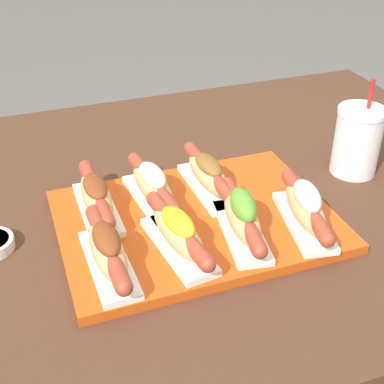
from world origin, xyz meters
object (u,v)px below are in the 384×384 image
at_px(hot_dog_0, 108,250).
at_px(hot_dog_2, 242,217).
at_px(serving_tray, 196,221).
at_px(drink_cup, 357,141).
at_px(hot_dog_3, 306,208).
at_px(hot_dog_5, 153,186).
at_px(hot_dog_6, 208,175).
at_px(hot_dog_1, 178,233).
at_px(hot_dog_4, 96,196).

bearing_deg(hot_dog_0, hot_dog_2, 1.80).
relative_size(serving_tray, drink_cup, 2.39).
relative_size(hot_dog_3, hot_dog_5, 0.99).
bearing_deg(hot_dog_6, hot_dog_2, -89.71).
bearing_deg(hot_dog_1, drink_cup, 18.44).
bearing_deg(hot_dog_3, hot_dog_5, 144.82).
height_order(hot_dog_4, hot_dog_5, hot_dog_5).
bearing_deg(hot_dog_1, hot_dog_5, 89.38).
height_order(hot_dog_0, hot_dog_4, hot_dog_0).
relative_size(hot_dog_4, hot_dog_5, 1.00).
xyz_separation_m(hot_dog_2, drink_cup, (0.32, 0.14, 0.02)).
height_order(hot_dog_1, hot_dog_6, hot_dog_1).
bearing_deg(hot_dog_2, hot_dog_0, -178.20).
bearing_deg(serving_tray, hot_dog_1, -127.25).
bearing_deg(hot_dog_2, serving_tray, 125.99).
distance_m(hot_dog_0, hot_dog_4, 0.16).
relative_size(serving_tray, hot_dog_4, 2.17).
relative_size(hot_dog_4, hot_dog_6, 1.00).
distance_m(hot_dog_3, drink_cup, 0.26).
xyz_separation_m(hot_dog_4, hot_dog_6, (0.22, 0.00, 0.00)).
height_order(serving_tray, hot_dog_0, hot_dog_0).
distance_m(hot_dog_0, hot_dog_6, 0.28).
distance_m(hot_dog_0, hot_dog_3, 0.34).
relative_size(hot_dog_2, hot_dog_5, 0.99).
relative_size(serving_tray, hot_dog_0, 2.17).
xyz_separation_m(serving_tray, hot_dog_0, (-0.18, -0.08, 0.04)).
relative_size(hot_dog_0, hot_dog_2, 1.01).
xyz_separation_m(hot_dog_0, hot_dog_4, (0.01, 0.16, -0.00)).
distance_m(hot_dog_0, hot_dog_1, 0.12).
relative_size(serving_tray, hot_dog_3, 2.20).
height_order(hot_dog_4, drink_cup, drink_cup).
distance_m(hot_dog_2, hot_dog_3, 0.11).
height_order(hot_dog_5, hot_dog_6, hot_dog_5).
xyz_separation_m(hot_dog_1, hot_dog_4, (-0.10, 0.15, -0.00)).
height_order(hot_dog_2, drink_cup, drink_cup).
relative_size(hot_dog_1, drink_cup, 1.10).
bearing_deg(serving_tray, hot_dog_0, -154.75).
distance_m(hot_dog_1, hot_dog_2, 0.11).
bearing_deg(hot_dog_0, hot_dog_5, 52.68).
bearing_deg(hot_dog_6, hot_dog_1, -126.05).
relative_size(hot_dog_1, hot_dog_5, 1.00).
distance_m(hot_dog_1, hot_dog_5, 0.15).
relative_size(serving_tray, hot_dog_5, 2.18).
relative_size(hot_dog_2, drink_cup, 1.09).
bearing_deg(hot_dog_6, hot_dog_4, -179.13).
relative_size(hot_dog_3, drink_cup, 1.09).
distance_m(hot_dog_3, hot_dog_5, 0.28).
relative_size(hot_dog_1, hot_dog_4, 0.99).
bearing_deg(hot_dog_6, drink_cup, -1.78).
relative_size(hot_dog_0, drink_cup, 1.10).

